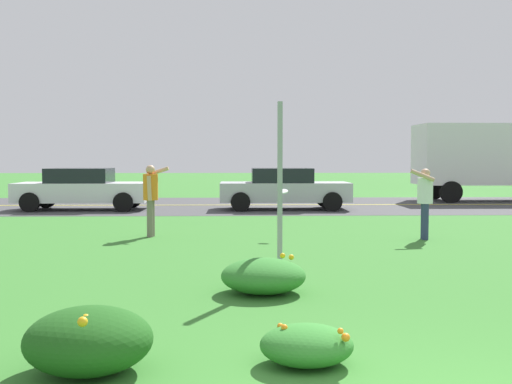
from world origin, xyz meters
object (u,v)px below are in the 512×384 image
at_px(person_catcher_white_shirt, 425,197).
at_px(car_silver_center_right, 284,188).
at_px(person_thrower_orange_shirt, 151,194).
at_px(car_white_center_left, 82,189).
at_px(frisbee_white, 283,191).
at_px(sign_post_near_path, 280,192).
at_px(box_truck_navy, 494,158).

distance_m(person_catcher_white_shirt, car_silver_center_right, 8.44).
xyz_separation_m(person_thrower_orange_shirt, car_white_center_left, (-3.42, 7.40, -0.25)).
bearing_deg(frisbee_white, person_thrower_orange_shirt, 174.05).
bearing_deg(sign_post_near_path, frisbee_white, 85.39).
relative_size(frisbee_white, box_truck_navy, 0.04).
xyz_separation_m(frisbee_white, car_silver_center_right, (0.60, 7.71, -0.32)).
bearing_deg(car_silver_center_right, sign_post_near_path, -94.49).
xyz_separation_m(person_catcher_white_shirt, car_white_center_left, (-9.56, 8.04, -0.20)).
xyz_separation_m(frisbee_white, box_truck_navy, (9.71, 11.68, 0.75)).
distance_m(sign_post_near_path, car_white_center_left, 13.96).
distance_m(person_thrower_orange_shirt, box_truck_navy, 17.07).
relative_size(sign_post_near_path, frisbee_white, 10.58).
bearing_deg(sign_post_near_path, car_silver_center_right, 85.51).
relative_size(person_thrower_orange_shirt, box_truck_navy, 0.25).
bearing_deg(car_silver_center_right, person_catcher_white_shirt, -72.48).
bearing_deg(car_white_center_left, person_thrower_orange_shirt, -65.22).
distance_m(car_silver_center_right, box_truck_navy, 9.99).
bearing_deg(person_thrower_orange_shirt, sign_post_near_path, -63.19).
distance_m(person_thrower_orange_shirt, frisbee_white, 3.03).
distance_m(frisbee_white, box_truck_navy, 15.20).
xyz_separation_m(person_catcher_white_shirt, frisbee_white, (-3.14, 0.33, 0.11)).
bearing_deg(frisbee_white, car_white_center_left, 129.79).
xyz_separation_m(car_silver_center_right, box_truck_navy, (9.11, 3.96, 1.06)).
xyz_separation_m(person_thrower_orange_shirt, box_truck_navy, (12.72, 11.36, 0.82)).
relative_size(car_white_center_left, box_truck_navy, 0.67).
xyz_separation_m(person_thrower_orange_shirt, frisbee_white, (3.01, -0.31, 0.07)).
bearing_deg(frisbee_white, box_truck_navy, 50.26).
xyz_separation_m(sign_post_near_path, box_truck_navy, (10.10, 16.54, 0.49)).
height_order(person_thrower_orange_shirt, car_silver_center_right, person_thrower_orange_shirt).
relative_size(person_thrower_orange_shirt, frisbee_white, 6.62).
height_order(person_thrower_orange_shirt, person_catcher_white_shirt, person_thrower_orange_shirt).
bearing_deg(car_silver_center_right, car_white_center_left, 180.00).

